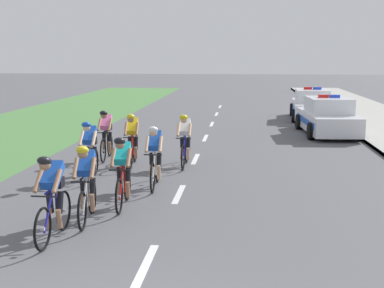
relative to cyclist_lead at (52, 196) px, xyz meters
name	(u,v)px	position (x,y,z in m)	size (l,w,h in m)	color
kerb_edge	(369,143)	(7.68, 10.26, -0.72)	(0.16, 60.00, 0.13)	#9E9E99
lane_markings_centre	(201,147)	(1.77, 9.12, -0.78)	(0.14, 29.60, 0.01)	white
cyclist_lead	(52,196)	(0.00, 0.00, 0.00)	(0.42, 1.72, 1.56)	black
cyclist_second	(86,182)	(0.29, 0.99, 0.00)	(0.45, 1.72, 1.56)	black
cyclist_third	(123,170)	(0.74, 2.00, 0.00)	(0.43, 1.72, 1.56)	black
cyclist_fourth	(155,156)	(1.13, 3.63, 0.00)	(0.43, 1.72, 1.56)	black
cyclist_fifth	(90,149)	(-0.65, 4.27, 0.00)	(0.43, 1.72, 1.56)	black
cyclist_sixth	(185,140)	(1.57, 6.01, 0.00)	(0.42, 1.72, 1.56)	black
cyclist_seventh	(132,139)	(0.07, 6.00, 0.00)	(0.45, 1.72, 1.56)	black
cyclist_eighth	(106,134)	(-0.91, 6.78, 0.00)	(0.43, 1.72, 1.56)	black
police_car_nearest	(327,117)	(6.55, 12.54, -0.11)	(2.21, 4.50, 1.59)	silver
police_car_second	(312,106)	(6.55, 17.38, -0.11)	(2.19, 4.49, 1.59)	white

